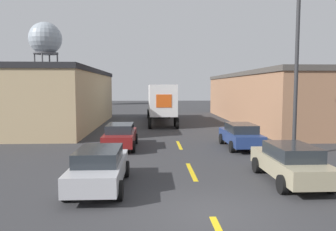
{
  "coord_description": "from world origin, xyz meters",
  "views": [
    {
      "loc": [
        -1.73,
        -9.24,
        3.74
      ],
      "look_at": [
        -0.69,
        12.12,
        1.87
      ],
      "focal_mm": 35.0,
      "sensor_mm": 36.0,
      "label": 1
    }
  ],
  "objects_px": {
    "semi_truck": "(160,100)",
    "street_lamp": "(289,62)",
    "parked_car_right_mid": "(241,135)",
    "parked_car_right_near": "(290,162)",
    "water_tower": "(45,39)",
    "parked_car_left_far": "(120,135)",
    "parked_car_left_near": "(99,167)"
  },
  "relations": [
    {
      "from": "parked_car_right_mid",
      "to": "parked_car_left_near",
      "type": "bearing_deg",
      "value": -133.85
    },
    {
      "from": "parked_car_left_far",
      "to": "parked_car_right_mid",
      "type": "relative_size",
      "value": 1.0
    },
    {
      "from": "parked_car_left_near",
      "to": "street_lamp",
      "type": "relative_size",
      "value": 0.53
    },
    {
      "from": "parked_car_right_near",
      "to": "street_lamp",
      "type": "relative_size",
      "value": 0.53
    },
    {
      "from": "parked_car_left_near",
      "to": "street_lamp",
      "type": "bearing_deg",
      "value": 29.14
    },
    {
      "from": "semi_truck",
      "to": "parked_car_left_far",
      "type": "bearing_deg",
      "value": -102.17
    },
    {
      "from": "parked_car_right_mid",
      "to": "street_lamp",
      "type": "distance_m",
      "value": 5.29
    },
    {
      "from": "parked_car_left_near",
      "to": "parked_car_right_mid",
      "type": "height_order",
      "value": "same"
    },
    {
      "from": "parked_car_right_mid",
      "to": "parked_car_right_near",
      "type": "height_order",
      "value": "same"
    },
    {
      "from": "parked_car_right_mid",
      "to": "street_lamp",
      "type": "bearing_deg",
      "value": -54.53
    },
    {
      "from": "parked_car_left_near",
      "to": "water_tower",
      "type": "bearing_deg",
      "value": 109.25
    },
    {
      "from": "semi_truck",
      "to": "parked_car_right_mid",
      "type": "xyz_separation_m",
      "value": [
        4.53,
        -15.01,
        -1.55
      ]
    },
    {
      "from": "parked_car_left_far",
      "to": "parked_car_right_mid",
      "type": "xyz_separation_m",
      "value": [
        7.37,
        -0.27,
        0.0
      ]
    },
    {
      "from": "semi_truck",
      "to": "parked_car_left_near",
      "type": "bearing_deg",
      "value": -98.41
    },
    {
      "from": "parked_car_left_near",
      "to": "parked_car_right_near",
      "type": "bearing_deg",
      "value": 3.14
    },
    {
      "from": "water_tower",
      "to": "semi_truck",
      "type": "bearing_deg",
      "value": -55.21
    },
    {
      "from": "parked_car_left_near",
      "to": "parked_car_right_mid",
      "type": "distance_m",
      "value": 10.63
    },
    {
      "from": "semi_truck",
      "to": "parked_car_left_far",
      "type": "distance_m",
      "value": 15.09
    },
    {
      "from": "parked_car_left_near",
      "to": "water_tower",
      "type": "relative_size",
      "value": 0.28
    },
    {
      "from": "parked_car_right_near",
      "to": "water_tower",
      "type": "xyz_separation_m",
      "value": [
        -26.16,
        53.4,
        12.17
      ]
    },
    {
      "from": "parked_car_right_mid",
      "to": "water_tower",
      "type": "height_order",
      "value": "water_tower"
    },
    {
      "from": "semi_truck",
      "to": "water_tower",
      "type": "relative_size",
      "value": 0.79
    },
    {
      "from": "parked_car_left_far",
      "to": "parked_car_left_near",
      "type": "height_order",
      "value": "same"
    },
    {
      "from": "parked_car_left_near",
      "to": "parked_car_left_far",
      "type": "bearing_deg",
      "value": 90.0
    },
    {
      "from": "parked_car_left_far",
      "to": "parked_car_right_near",
      "type": "height_order",
      "value": "same"
    },
    {
      "from": "parked_car_right_mid",
      "to": "street_lamp",
      "type": "xyz_separation_m",
      "value": [
        1.82,
        -2.55,
        4.26
      ]
    },
    {
      "from": "parked_car_left_far",
      "to": "water_tower",
      "type": "distance_m",
      "value": 51.04
    },
    {
      "from": "parked_car_left_near",
      "to": "parked_car_right_mid",
      "type": "relative_size",
      "value": 1.0
    },
    {
      "from": "semi_truck",
      "to": "street_lamp",
      "type": "xyz_separation_m",
      "value": [
        6.35,
        -17.56,
        2.71
      ]
    },
    {
      "from": "parked_car_left_far",
      "to": "street_lamp",
      "type": "xyz_separation_m",
      "value": [
        9.18,
        -2.82,
        4.26
      ]
    },
    {
      "from": "parked_car_left_near",
      "to": "parked_car_right_mid",
      "type": "xyz_separation_m",
      "value": [
        7.37,
        7.67,
        0.0
      ]
    },
    {
      "from": "parked_car_left_near",
      "to": "parked_car_right_mid",
      "type": "bearing_deg",
      "value": 46.15
    }
  ]
}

